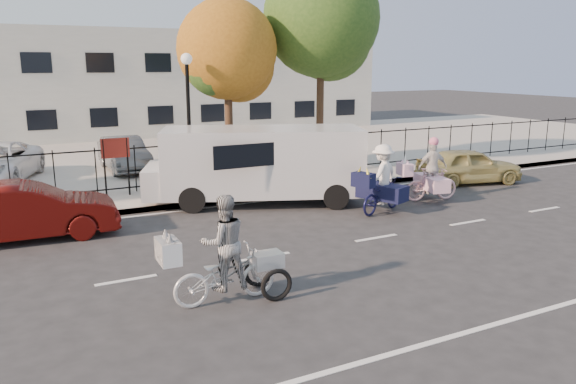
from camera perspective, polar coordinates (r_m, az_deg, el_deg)
ground at (r=12.45m, az=-2.37°, el=-6.61°), size 120.00×120.00×0.00m
road_markings at (r=12.44m, az=-2.37°, el=-6.59°), size 60.00×9.52×0.01m
curb at (r=16.95m, az=-9.57°, el=-1.20°), size 60.00×0.10×0.15m
sidewalk at (r=17.93m, az=-10.60°, el=-0.47°), size 60.00×2.20×0.15m
parking_lot at (r=26.44m, az=-16.21°, el=3.52°), size 60.00×15.60×0.15m
iron_fence at (r=18.80m, az=-11.68°, el=2.67°), size 58.00×0.06×1.50m
building at (r=36.01m, az=-19.69°, el=10.34°), size 34.00×10.00×6.00m
lamppost at (r=18.30m, az=-10.12°, el=9.45°), size 0.36×0.36×4.33m
street_sign at (r=17.93m, az=-17.10°, el=3.56°), size 0.85×0.06×1.80m
zebra_trike at (r=10.02m, az=-6.44°, el=-7.00°), size 2.29×0.87×1.96m
unicorn_bike at (r=17.84m, az=14.31°, el=1.45°), size 2.01×1.43×1.98m
bull_bike at (r=16.13m, az=9.48°, el=0.66°), size 2.16×1.54×1.96m
white_van at (r=16.87m, az=-2.95°, el=3.02°), size 6.99×4.20×2.28m
red_sedan at (r=14.87m, az=-25.00°, el=-1.80°), size 4.28×1.73×1.38m
gold_sedan at (r=20.87m, az=17.90°, el=2.57°), size 3.96×2.31×1.27m
lot_car_c at (r=22.41m, az=-16.31°, el=3.74°), size 1.40×3.87×1.27m
lot_car_d at (r=23.45m, az=-6.88°, el=4.48°), size 2.58×3.82×1.21m
tree_mid at (r=20.20m, az=-5.86°, el=13.73°), size 3.52×3.48×6.39m
tree_east at (r=21.88m, az=3.63°, el=16.61°), size 4.34×4.34×7.96m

